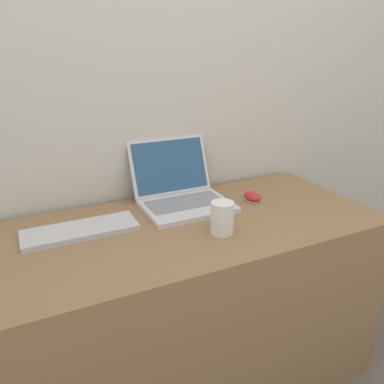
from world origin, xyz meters
name	(u,v)px	position (x,y,z in m)	size (l,w,h in m)	color
wall_back	(158,73)	(0.00, 0.69, 1.25)	(7.00, 0.04, 2.50)	silver
desk	(197,303)	(0.00, 0.33, 0.37)	(1.39, 0.65, 0.74)	#936D47
laptop	(181,191)	(0.02, 0.51, 0.79)	(0.35, 0.36, 0.25)	silver
drink_cup	(222,217)	(0.03, 0.20, 0.80)	(0.08, 0.08, 0.12)	white
computer_mouse	(252,197)	(0.31, 0.41, 0.75)	(0.07, 0.10, 0.04)	#B2B2B7
external_keyboard	(80,230)	(-0.41, 0.42, 0.75)	(0.39, 0.14, 0.02)	silver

